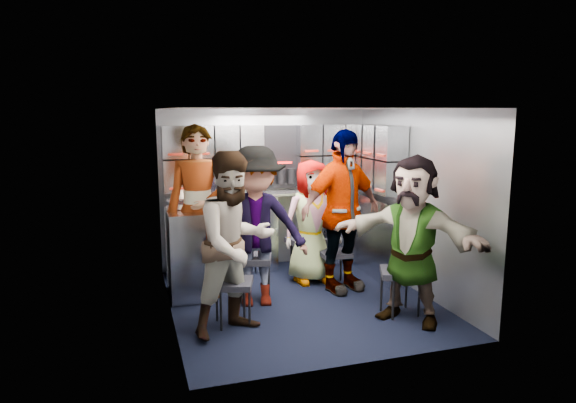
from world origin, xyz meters
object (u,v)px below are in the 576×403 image
object	(u,v)px
jump_seat_near_right	(401,275)
attendant_standing	(199,212)
attendant_arc_e	(412,240)
jump_seat_mid_left	(252,261)
attendant_arc_c	(312,222)
attendant_arc_a	(235,244)
attendant_arc_b	(256,227)
attendant_arc_d	(342,211)
jump_seat_mid_right	(335,255)
jump_seat_near_left	(233,286)
jump_seat_center	(306,243)

from	to	relation	value
jump_seat_near_right	attendant_standing	distance (m)	2.28
attendant_arc_e	attendant_standing	bearing A→B (deg)	-163.72
jump_seat_mid_left	attendant_arc_c	bearing A→B (deg)	23.91
attendant_arc_a	attendant_arc_b	size ratio (longest dim) A/B	1.00
attendant_arc_c	attendant_arc_e	bearing A→B (deg)	-73.80
attendant_arc_a	attendant_arc_c	distance (m)	1.68
attendant_standing	attendant_arc_d	world-z (taller)	attendant_standing
attendant_arc_a	attendant_arc_e	xyz separation A→B (m)	(1.70, -0.25, -0.03)
jump_seat_near_right	jump_seat_mid_right	bearing A→B (deg)	106.06
jump_seat_near_left	jump_seat_mid_left	distance (m)	0.73
jump_seat_near_left	attendant_standing	size ratio (longest dim) A/B	0.24
jump_seat_mid_right	attendant_arc_e	xyz separation A→B (m)	(0.30, -1.22, 0.47)
jump_seat_near_right	attendant_arc_a	xyz separation A→B (m)	(-1.70, 0.07, 0.44)
jump_seat_mid_right	attendant_arc_a	size ratio (longest dim) A/B	0.24
jump_seat_mid_right	attendant_arc_b	size ratio (longest dim) A/B	0.24
jump_seat_center	attendant_arc_e	size ratio (longest dim) A/B	0.30
attendant_arc_a	attendant_arc_c	xyz separation A→B (m)	(1.18, 1.19, -0.11)
jump_seat_near_left	attendant_arc_c	size ratio (longest dim) A/B	0.31
jump_seat_center	attendant_arc_a	size ratio (longest dim) A/B	0.29
attendant_standing	attendant_arc_a	xyz separation A→B (m)	(0.19, -1.07, -0.11)
jump_seat_center	attendant_arc_c	size ratio (longest dim) A/B	0.34
attendant_arc_e	attendant_arc_d	bearing A→B (deg)	157.39
jump_seat_mid_left	jump_seat_near_right	bearing A→B (deg)	-33.62
attendant_standing	attendant_arc_e	size ratio (longest dim) A/B	1.16
jump_seat_near_right	attendant_arc_b	distance (m)	1.59
attendant_standing	attendant_arc_a	world-z (taller)	attendant_standing
attendant_arc_e	jump_seat_near_right	bearing A→B (deg)	141.33
jump_seat_mid_left	attendant_arc_e	distance (m)	1.77
jump_seat_near_right	attendant_arc_d	world-z (taller)	attendant_arc_d
jump_seat_center	jump_seat_near_left	bearing A→B (deg)	-134.82
attendant_arc_a	attendant_arc_b	distance (m)	0.73
attendant_arc_a	attendant_arc_d	distance (m)	1.61
jump_seat_mid_right	attendant_standing	size ratio (longest dim) A/B	0.21
attendant_arc_b	jump_seat_center	bearing A→B (deg)	51.38
attendant_arc_e	attendant_arc_a	bearing A→B (deg)	-137.19
attendant_arc_b	jump_seat_mid_left	bearing A→B (deg)	100.13
jump_seat_near_right	attendant_standing	size ratio (longest dim) A/B	0.27
jump_seat_near_left	attendant_arc_e	world-z (taller)	attendant_arc_e
jump_seat_near_right	attendant_arc_a	bearing A→B (deg)	177.49
attendant_arc_b	attendant_arc_c	bearing A→B (deg)	43.56
jump_seat_mid_left	attendant_arc_a	world-z (taller)	attendant_arc_a
attendant_arc_e	attendant_arc_b	bearing A→B (deg)	-162.29
attendant_arc_c	attendant_arc_e	distance (m)	1.54
jump_seat_near_right	attendant_arc_e	bearing A→B (deg)	-90.00
jump_seat_mid_left	attendant_arc_a	distance (m)	0.99
jump_seat_near_left	attendant_arc_d	world-z (taller)	attendant_arc_d
jump_seat_center	attendant_arc_e	world-z (taller)	attendant_arc_e
attendant_standing	attendant_arc_c	world-z (taller)	attendant_standing
attendant_arc_e	jump_seat_mid_right	bearing A→B (deg)	155.11
jump_seat_near_right	attendant_arc_c	xyz separation A→B (m)	(-0.52, 1.26, 0.33)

